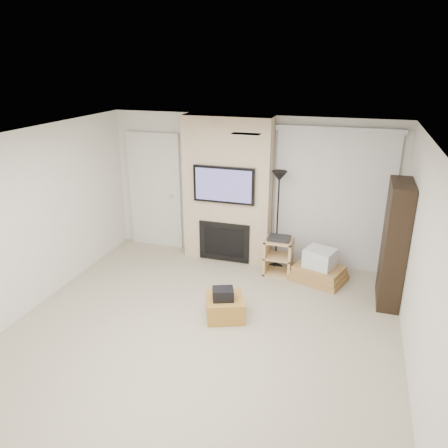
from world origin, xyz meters
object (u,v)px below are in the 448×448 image
(ottoman, at_px, (225,307))
(bookshelf, at_px, (394,244))
(av_stand, at_px, (278,254))
(box_stack, at_px, (319,269))
(floor_lamp, at_px, (279,193))

(ottoman, bearing_deg, bookshelf, 27.82)
(av_stand, height_order, box_stack, av_stand)
(floor_lamp, height_order, bookshelf, bookshelf)
(floor_lamp, relative_size, box_stack, 1.76)
(av_stand, relative_size, bookshelf, 0.37)
(floor_lamp, height_order, av_stand, floor_lamp)
(bookshelf, bearing_deg, floor_lamp, 161.88)
(floor_lamp, bearing_deg, bookshelf, -18.12)
(floor_lamp, bearing_deg, ottoman, -102.33)
(bookshelf, bearing_deg, ottoman, -152.18)
(floor_lamp, distance_m, av_stand, 1.01)
(ottoman, distance_m, bookshelf, 2.55)
(ottoman, distance_m, box_stack, 1.85)
(av_stand, distance_m, box_stack, 0.69)
(av_stand, bearing_deg, floor_lamp, 111.83)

